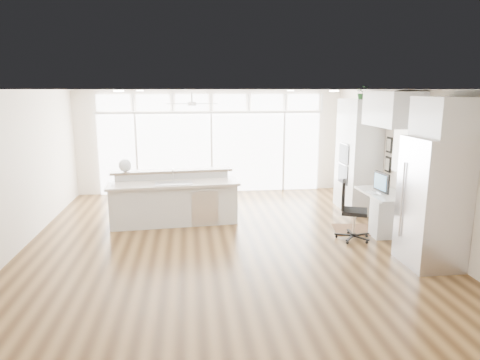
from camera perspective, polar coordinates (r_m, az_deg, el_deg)
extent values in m
cube|color=#472E15|center=(7.81, -2.11, -8.36)|extent=(7.00, 8.00, 0.02)
cube|color=white|center=(7.32, -2.28, 11.96)|extent=(7.00, 8.00, 0.02)
cube|color=silver|center=(11.39, -3.85, 5.12)|extent=(7.00, 0.04, 2.70)
cube|color=silver|center=(3.61, 3.09, -9.98)|extent=(7.00, 0.04, 2.70)
cube|color=silver|center=(7.97, -28.15, 0.79)|extent=(0.04, 8.00, 2.70)
cube|color=silver|center=(8.47, 22.13, 1.91)|extent=(0.04, 8.00, 2.70)
cube|color=white|center=(11.37, -3.81, 3.59)|extent=(5.80, 0.06, 2.08)
cube|color=white|center=(11.26, -3.90, 10.30)|extent=(5.90, 0.06, 0.40)
cube|color=silver|center=(8.68, 21.06, 3.55)|extent=(0.04, 0.85, 0.85)
cube|color=silver|center=(10.10, -6.45, 10.63)|extent=(1.16, 1.16, 0.32)
cube|color=silver|center=(7.52, -2.40, 11.80)|extent=(3.40, 3.00, 0.02)
cube|color=silver|center=(9.95, 15.46, 3.14)|extent=(0.64, 1.20, 2.50)
cube|color=silver|center=(8.77, 18.58, -4.02)|extent=(0.72, 1.30, 0.76)
cube|color=silver|center=(8.48, 19.71, 8.91)|extent=(0.64, 1.30, 0.64)
cube|color=silver|center=(7.21, 24.32, -2.76)|extent=(0.76, 0.90, 2.00)
cube|color=silver|center=(7.05, 25.65, 7.55)|extent=(0.64, 0.90, 0.60)
cube|color=black|center=(9.25, 19.22, 3.21)|extent=(0.06, 0.22, 0.80)
cube|color=silver|center=(8.82, -8.80, -2.48)|extent=(2.70, 1.20, 1.04)
cube|color=#371F11|center=(8.77, 15.70, -6.39)|extent=(1.09, 0.86, 0.01)
cube|color=black|center=(8.05, 15.03, -4.02)|extent=(0.72, 0.69, 1.08)
sphere|color=white|center=(9.08, -15.06, 1.90)|extent=(0.27, 0.27, 0.27)
cube|color=black|center=(8.60, 18.35, -0.27)|extent=(0.13, 0.51, 0.42)
cube|color=silver|center=(8.57, 17.24, -1.62)|extent=(0.13, 0.30, 0.01)
imported|color=#255625|center=(9.84, 15.90, 10.98)|extent=(0.27, 0.30, 0.22)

